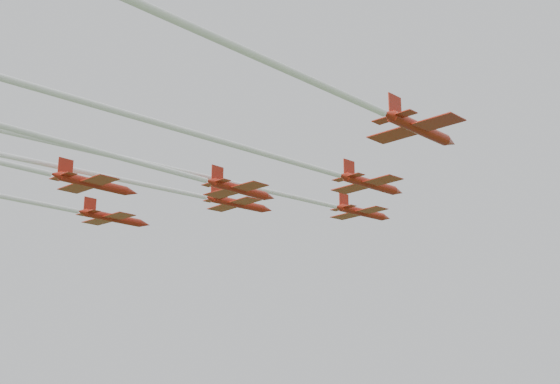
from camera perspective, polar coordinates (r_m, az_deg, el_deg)
The scene contains 7 objects.
jet_lead at distance 92.29m, azimuth 0.34°, elevation -0.22°, with size 20.08×58.71×2.73m.
jet_row2_left at distance 96.39m, azimuth -9.16°, elevation 0.24°, with size 18.30×53.02×2.88m.
jet_row2_right at distance 79.97m, azimuth 1.37°, elevation 2.39°, with size 17.60×55.10×2.87m.
jet_row3_left at distance 97.16m, azimuth -21.50°, elevation -0.35°, with size 15.54×65.00×2.89m.
jet_row3_mid at distance 75.31m, azimuth -11.47°, elevation 2.39°, with size 14.54×58.36×2.64m.
jet_row3_right at distance 57.71m, azimuth 1.17°, elevation 9.66°, with size 18.03×68.67×2.93m.
jet_row4_left at distance 82.96m, azimuth -20.17°, elevation 1.89°, with size 12.15×45.19×2.81m.
Camera 1 is at (43.53, -74.07, 26.16)m, focal length 45.00 mm.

